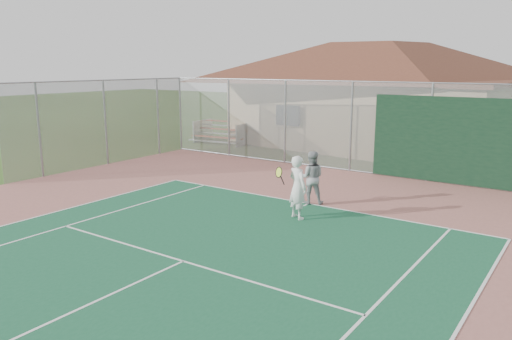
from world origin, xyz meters
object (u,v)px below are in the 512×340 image
(bleachers, at_px, (223,132))
(player_grey_back, at_px, (311,178))
(player_white_front, at_px, (297,188))
(clubhouse, at_px, (378,84))

(bleachers, bearing_deg, player_grey_back, -45.74)
(player_white_front, bearing_deg, bleachers, -20.79)
(player_white_front, distance_m, player_grey_back, 1.59)
(clubhouse, bearing_deg, player_white_front, -71.46)
(player_white_front, relative_size, player_grey_back, 1.08)
(bleachers, relative_size, player_white_front, 1.83)
(clubhouse, xyz_separation_m, player_white_front, (3.13, -13.50, -2.28))
(clubhouse, distance_m, player_white_front, 14.05)
(bleachers, xyz_separation_m, player_grey_back, (9.74, -7.97, 0.20))
(player_white_front, bearing_deg, clubhouse, -54.63)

